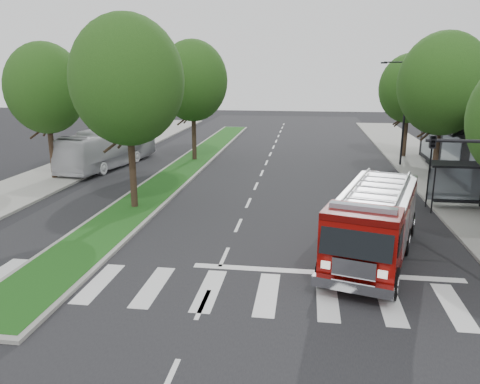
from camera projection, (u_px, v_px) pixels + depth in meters
The scene contains 13 objects.
ground at pixel (224, 257), 18.94m from camera, with size 140.00×140.00×0.00m, color black.
sidewalk_right at pixel (469, 201), 26.81m from camera, with size 5.00×80.00×0.15m, color gray.
sidewalk_left at pixel (32, 185), 30.47m from camera, with size 5.00×80.00×0.15m, color gray.
median at pixel (189, 165), 36.98m from camera, with size 3.00×50.00×0.15m.
bus_shelter at pixel (459, 173), 24.71m from camera, with size 3.20×1.60×2.61m.
tree_right_mid at pixel (443, 84), 29.15m from camera, with size 5.60×5.60×9.72m.
tree_right_far at pixel (409, 88), 38.89m from camera, with size 5.00×5.00×8.73m.
tree_median_near at pixel (127, 81), 23.78m from camera, with size 5.80×5.80×10.16m.
tree_median_far at pixel (193, 81), 37.27m from camera, with size 5.60×5.60×9.72m.
tree_left_mid at pixel (46, 88), 30.77m from camera, with size 5.20×5.20×9.16m.
streetlight_right_far at pixel (403, 109), 35.56m from camera, with size 2.11×0.20×8.00m.
fire_engine at pixel (374, 223), 18.56m from camera, with size 4.85×9.04×3.01m.
city_bus at pixel (109, 147), 36.32m from camera, with size 2.51×10.75×2.99m, color silver.
Camera 1 is at (3.11, -17.39, 7.35)m, focal length 35.00 mm.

